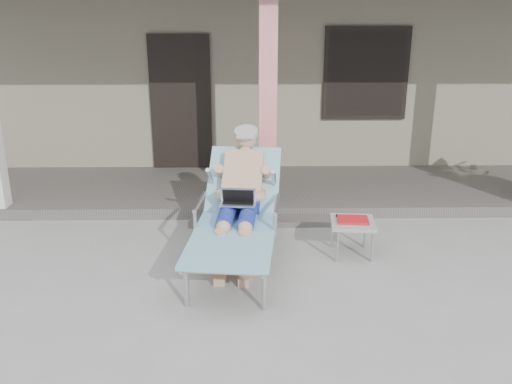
{
  "coord_description": "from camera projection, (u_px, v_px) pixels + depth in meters",
  "views": [
    {
      "loc": [
        -0.26,
        -4.58,
        2.6
      ],
      "look_at": [
        -0.17,
        0.6,
        0.85
      ],
      "focal_mm": 38.0,
      "sensor_mm": 36.0,
      "label": 1
    }
  ],
  "objects": [
    {
      "name": "ground",
      "position": [
        275.0,
        296.0,
        5.17
      ],
      "size": [
        60.0,
        60.0,
        0.0
      ],
      "primitive_type": "plane",
      "color": "#9E9E99",
      "rests_on": "ground"
    },
    {
      "name": "house",
      "position": [
        260.0,
        59.0,
        10.79
      ],
      "size": [
        10.4,
        5.4,
        3.3
      ],
      "color": "gray",
      "rests_on": "ground"
    },
    {
      "name": "porch_deck",
      "position": [
        265.0,
        190.0,
        7.99
      ],
      "size": [
        10.0,
        2.0,
        0.15
      ],
      "primitive_type": "cube",
      "color": "#605B56",
      "rests_on": "ground"
    },
    {
      "name": "porch_step",
      "position": [
        268.0,
        221.0,
        6.91
      ],
      "size": [
        2.0,
        0.3,
        0.07
      ],
      "primitive_type": "cube",
      "color": "#605B56",
      "rests_on": "ground"
    },
    {
      "name": "lounger",
      "position": [
        239.0,
        182.0,
        5.7
      ],
      "size": [
        1.03,
        2.23,
        1.41
      ],
      "rotation": [
        0.0,
        0.0,
        -0.11
      ],
      "color": "#B7B7BC",
      "rests_on": "ground"
    },
    {
      "name": "side_table",
      "position": [
        353.0,
        224.0,
        5.94
      ],
      "size": [
        0.52,
        0.52,
        0.43
      ],
      "rotation": [
        0.0,
        0.0,
        -0.1
      ],
      "color": "#A1A19C",
      "rests_on": "ground"
    }
  ]
}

